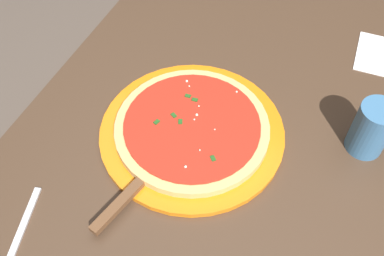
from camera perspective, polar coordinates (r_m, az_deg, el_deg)
The scene contains 6 objects.
restaurant_table at distance 1.03m, azimuth 3.42°, elevation -4.14°, with size 1.11×0.79×0.74m.
serving_plate at distance 0.89m, azimuth -0.00°, elevation -0.53°, with size 0.37×0.37×0.01m, color orange.
pizza at distance 0.88m, azimuth -0.00°, elevation 0.08°, with size 0.31×0.31×0.02m.
pizza_server at distance 0.82m, azimuth -7.38°, elevation -7.74°, with size 0.22×0.10×0.01m.
cup_tall_drink at distance 0.90m, azimuth 21.99°, elevation -0.08°, with size 0.07×0.07×0.11m, color teal.
fork at distance 0.84m, azimuth -21.51°, elevation -13.39°, with size 0.18×0.07×0.00m.
Camera 1 is at (-0.54, -0.17, 1.47)m, focal length 41.69 mm.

